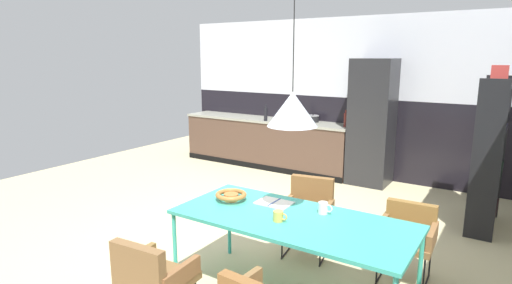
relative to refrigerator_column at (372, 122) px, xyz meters
name	(u,v)px	position (x,y,z in m)	size (l,w,h in m)	color
ground_plane	(221,243)	(-0.66, -3.14, -1.01)	(9.24, 9.24, 0.00)	#C1B488
back_wall_splashback_dark	(341,135)	(-0.66, 0.36, -0.33)	(6.31, 0.12, 1.35)	black
back_wall_panel_upper	(344,58)	(-0.66, 0.36, 1.02)	(6.31, 0.12, 1.35)	silver
kitchen_counter	(266,142)	(-2.00, 0.00, -0.56)	(3.35, 0.63, 0.91)	#503A2E
refrigerator_column	(372,122)	(0.00, 0.00, 0.00)	(0.64, 0.60, 2.02)	#232326
dining_table	(292,222)	(0.52, -3.67, -0.30)	(1.98, 0.89, 0.75)	teal
armchair_far_side	(408,231)	(1.25, -2.75, -0.54)	(0.51, 0.49, 0.70)	brown
armchair_corner_seat	(309,207)	(0.24, -2.78, -0.50)	(0.56, 0.55, 0.80)	brown
armchair_by_stool	(151,274)	(-0.15, -4.63, -0.52)	(0.52, 0.51, 0.76)	brown
fruit_bowl	(231,195)	(-0.16, -3.61, -0.21)	(0.29, 0.29, 0.08)	#B2662D
open_book	(274,203)	(0.22, -3.47, -0.25)	(0.31, 0.22, 0.02)	white
mug_wide_latte	(279,216)	(0.46, -3.80, -0.22)	(0.12, 0.08, 0.09)	gold
mug_glass_clear	(323,208)	(0.69, -3.45, -0.21)	(0.13, 0.08, 0.10)	white
cooking_pot	(313,119)	(-1.09, 0.11, -0.04)	(0.21, 0.21, 0.15)	black
bottle_vinegar_dark	(345,120)	(-0.43, -0.05, 0.01)	(0.06, 0.06, 0.28)	maroon
bottle_oil_tall	(266,114)	(-1.87, -0.22, 0.02)	(0.06, 0.06, 0.30)	black
bottle_wine_green	(294,116)	(-1.37, -0.10, 0.00)	(0.07, 0.07, 0.28)	#0F3319
open_shelf_unit	(490,149)	(1.74, -0.99, -0.04)	(0.30, 0.91, 1.95)	black
pendant_lamp_over_table_near	(292,109)	(0.52, -3.70, 0.64)	(0.40, 0.40, 1.14)	black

